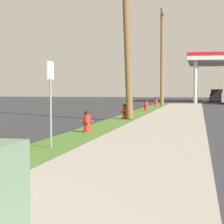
# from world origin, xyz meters

# --- Properties ---
(fire_hydrant_second) EXTENTS (0.42, 0.38, 0.74)m
(fire_hydrant_second) POSITION_xyz_m (0.67, 10.14, 0.45)
(fire_hydrant_second) COLOR red
(fire_hydrant_second) RESTS_ON grass_verge
(fire_hydrant_third) EXTENTS (0.42, 0.37, 0.74)m
(fire_hydrant_third) POSITION_xyz_m (0.78, 16.61, 0.45)
(fire_hydrant_third) COLOR red
(fire_hydrant_third) RESTS_ON grass_verge
(fire_hydrant_fourth) EXTENTS (0.42, 0.37, 0.74)m
(fire_hydrant_fourth) POSITION_xyz_m (0.78, 24.75, 0.45)
(fire_hydrant_fourth) COLOR red
(fire_hydrant_fourth) RESTS_ON grass_verge
(fire_hydrant_fifth) EXTENTS (0.42, 0.38, 0.74)m
(fire_hydrant_fifth) POSITION_xyz_m (0.65, 32.50, 0.45)
(fire_hydrant_fifth) COLOR red
(fire_hydrant_fifth) RESTS_ON grass_verge
(utility_pole_midground) EXTENTS (1.18, 1.25, 9.37)m
(utility_pole_midground) POSITION_xyz_m (0.88, 16.52, 4.89)
(utility_pole_midground) COLOR brown
(utility_pole_midground) RESTS_ON grass_verge
(utility_pole_background) EXTENTS (0.54, 1.37, 8.62)m
(utility_pole_background) POSITION_xyz_m (1.08, 33.52, 4.51)
(utility_pole_background) COLOR olive
(utility_pole_background) RESTS_ON grass_verge
(street_sign_post) EXTENTS (0.05, 0.36, 2.12)m
(street_sign_post) POSITION_xyz_m (0.81, 6.36, 1.63)
(street_sign_post) COLOR gray
(street_sign_post) RESTS_ON grass_verge
(car_black_by_near_pump) EXTENTS (1.99, 4.52, 1.57)m
(car_black_by_near_pump) POSITION_xyz_m (6.55, 49.59, 0.72)
(car_black_by_near_pump) COLOR black
(car_black_by_near_pump) RESTS_ON ground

